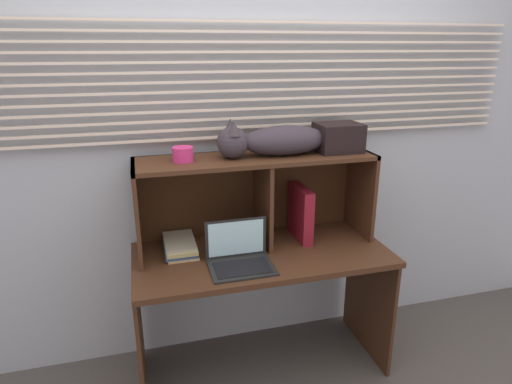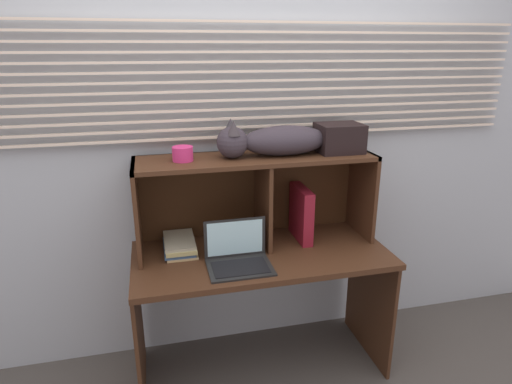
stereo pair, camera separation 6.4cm
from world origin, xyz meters
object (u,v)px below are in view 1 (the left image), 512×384
Objects in this scene: book_stack at (180,246)px; small_basket at (183,154)px; binder_upright at (301,213)px; laptop at (240,257)px; storage_box at (338,137)px; cat at (275,141)px.

small_basket is (0.04, 0.00, 0.48)m from book_stack.
book_stack is (-0.66, -0.00, -0.11)m from binder_upright.
laptop is 0.47m from binder_upright.
laptop is 1.05× the size of binder_upright.
book_stack is at bearing -179.63° from binder_upright.
binder_upright is 0.45m from storage_box.
binder_upright is 1.14× the size of book_stack.
binder_upright is at bearing 0.37° from book_stack.
laptop is 0.82m from storage_box.
small_basket is at bearing 5.91° from book_stack.
book_stack is at bearing -179.52° from cat.
small_basket is at bearing 135.32° from laptop.
binder_upright is 0.67m from book_stack.
cat is 3.41× the size of storage_box.
small_basket reaches higher than binder_upright.
storage_box reaches higher than laptop.
binder_upright reaches higher than laptop.
cat is 2.67× the size of binder_upright.
binder_upright is 0.72m from small_basket.
small_basket is (-0.62, 0.00, 0.37)m from binder_upright.
cat is 0.35m from storage_box.
binder_upright is at bearing 29.22° from laptop.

